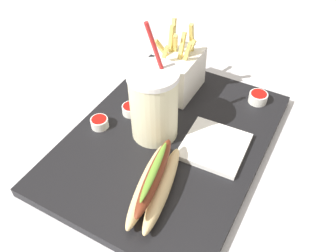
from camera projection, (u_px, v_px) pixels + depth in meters
name	position (u px, v px, depth m)	size (l,w,h in m)	color
ground_plane	(168.00, 148.00, 0.69)	(2.40, 2.40, 0.02)	silver
food_tray	(168.00, 141.00, 0.67)	(0.46, 0.34, 0.02)	black
soda_cup	(155.00, 103.00, 0.63)	(0.09, 0.09, 0.23)	beige
fries_basket	(178.00, 72.00, 0.74)	(0.11, 0.08, 0.16)	white
hot_dog_1	(155.00, 183.00, 0.56)	(0.18, 0.09, 0.06)	#E5C689
ketchup_cup_1	(99.00, 122.00, 0.68)	(0.03, 0.03, 0.02)	white
ketchup_cup_2	(131.00, 109.00, 0.71)	(0.03, 0.03, 0.02)	white
ketchup_cup_3	(258.00, 97.00, 0.73)	(0.04, 0.04, 0.02)	white
napkin_stack	(214.00, 146.00, 0.64)	(0.11, 0.11, 0.01)	white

